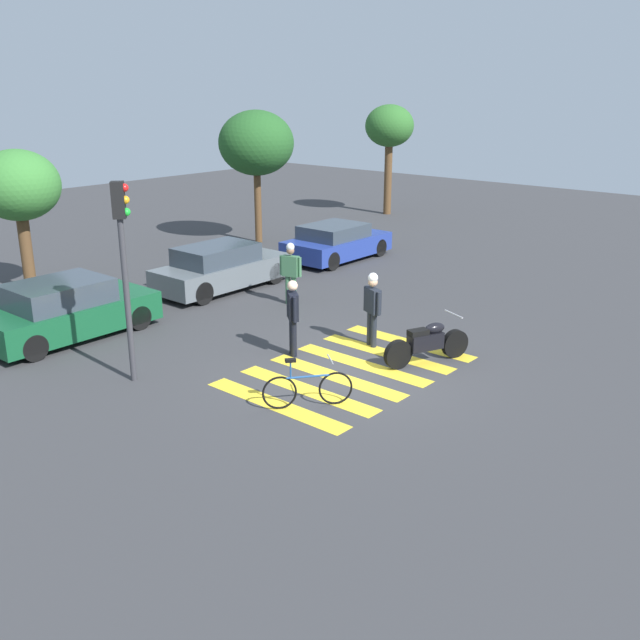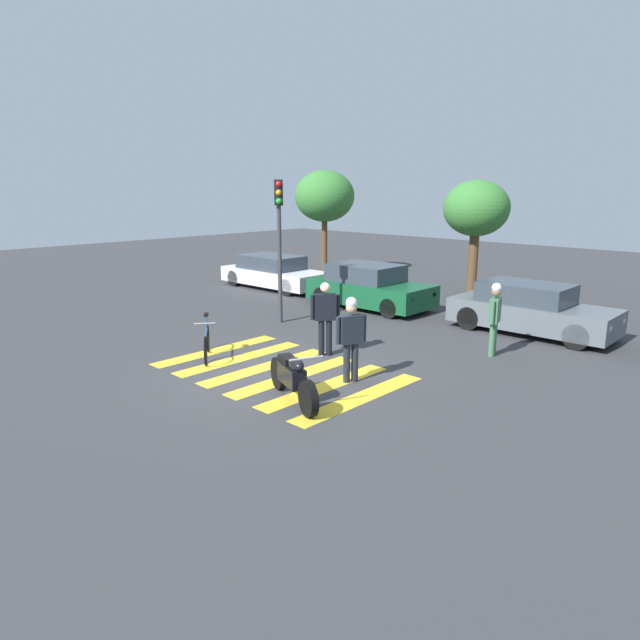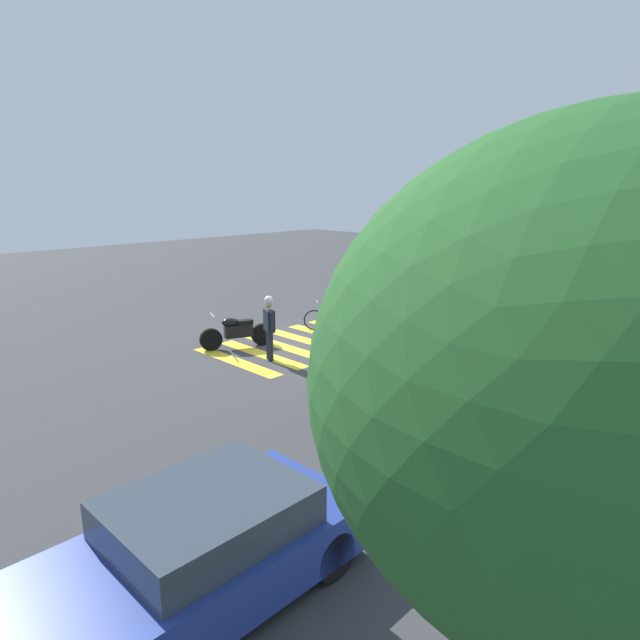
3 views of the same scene
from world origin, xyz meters
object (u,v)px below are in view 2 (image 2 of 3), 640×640
Objects in this scene: police_motorcycle at (293,378)px; car_grey_coupe at (530,310)px; car_white_van at (274,272)px; traffic_light_pole at (279,228)px; pedestrian_bystander at (495,314)px; car_green_compact at (369,287)px; officer_on_foot at (325,314)px; leaning_bicycle at (207,343)px; officer_by_motorcycle at (351,334)px.

car_grey_coupe is at bearing 82.46° from police_motorcycle.
traffic_light_pole reaches higher than car_white_van.
traffic_light_pole is (-6.02, -1.22, 1.74)m from pedestrian_bystander.
car_white_van is 1.11× the size of car_green_compact.
car_grey_coupe is (10.19, 0.09, 0.04)m from car_white_van.
officer_on_foot is (-1.55, 2.52, 0.54)m from police_motorcycle.
leaning_bicycle is 0.79× the size of officer_by_motorcycle.
pedestrian_bystander reaches higher than police_motorcycle.
pedestrian_bystander is at bearing -13.35° from car_white_van.
officer_by_motorcycle is (0.07, 1.54, 0.55)m from police_motorcycle.
pedestrian_bystander is 0.43× the size of traffic_light_pole.
officer_by_motorcycle is at bearing -27.13° from traffic_light_pole.
police_motorcycle is at bearing -8.01° from leaning_bicycle.
leaning_bicycle is 0.81× the size of pedestrian_bystander.
car_green_compact is 0.97× the size of car_grey_coupe.
leaning_bicycle is at bearing -131.59° from officer_on_foot.
leaning_bicycle is at bearing 171.99° from police_motorcycle.
leaning_bicycle is (-3.37, 0.47, -0.09)m from police_motorcycle.
traffic_light_pole is at bearing -168.57° from pedestrian_bystander.
traffic_light_pole is at bearing 139.75° from police_motorcycle.
car_white_van is 6.14m from traffic_light_pole.
leaning_bicycle is 3.66m from officer_by_motorcycle.
car_white_van is at bearing 146.30° from officer_by_motorcycle.
officer_on_foot is at bearing -61.64° from car_green_compact.
police_motorcycle is 5.41m from pedestrian_bystander.
car_grey_coupe is (0.96, 6.25, -0.36)m from officer_by_motorcycle.
police_motorcycle is 1.17× the size of pedestrian_bystander.
car_grey_coupe is 1.05× the size of traffic_light_pole.
car_green_compact reaches higher than leaning_bicycle.
traffic_light_pole reaches higher than leaning_bicycle.
officer_on_foot is 5.58m from car_green_compact.
police_motorcycle is at bearing -40.25° from traffic_light_pole.
police_motorcycle is 8.52m from car_green_compact.
leaning_bicycle is 6.67m from pedestrian_bystander.
officer_by_motorcycle is at bearing -53.99° from car_green_compact.
car_white_van is at bearing 176.71° from car_green_compact.
car_grey_coupe is (2.58, 5.27, -0.34)m from officer_on_foot.
leaning_bicycle is 0.34× the size of traffic_light_pole.
leaning_bicycle is 9.27m from car_white_van.
police_motorcycle is at bearing -92.73° from officer_by_motorcycle.
officer_by_motorcycle reaches higher than officer_on_foot.
traffic_light_pole is (-3.18, 1.49, 1.74)m from officer_on_foot.
car_green_compact is (-4.27, 5.87, -0.34)m from officer_by_motorcycle.
pedestrian_bystander is (1.28, 5.23, 0.53)m from police_motorcycle.
officer_on_foot is 0.99× the size of officer_by_motorcycle.
pedestrian_bystander is at bearing -84.43° from car_grey_coupe.
car_green_compact is (-0.83, 6.94, 0.30)m from leaning_bicycle.
pedestrian_bystander is at bearing 76.23° from police_motorcycle.
traffic_light_pole is (-0.54, -3.41, 2.06)m from car_green_compact.
car_green_compact is at bearing -3.29° from car_white_van.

